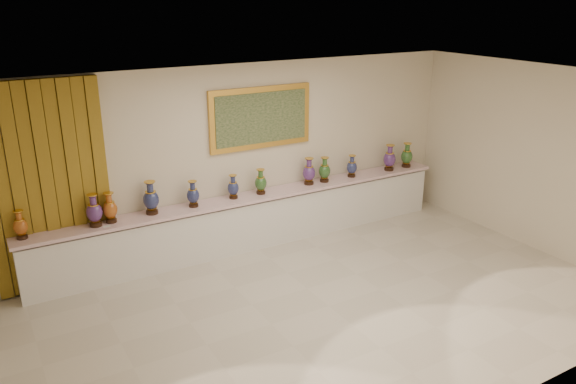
# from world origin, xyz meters

# --- Properties ---
(ground) EXTENTS (8.00, 8.00, 0.00)m
(ground) POSITION_xyz_m (0.00, 0.00, 0.00)
(ground) COLOR beige
(ground) RESTS_ON ground
(room) EXTENTS (8.00, 8.00, 8.00)m
(room) POSITION_xyz_m (-2.50, 2.44, 1.60)
(room) COLOR beige
(room) RESTS_ON ground
(counter) EXTENTS (7.28, 0.48, 0.90)m
(counter) POSITION_xyz_m (0.00, 2.27, 0.44)
(counter) COLOR white
(counter) RESTS_ON ground
(vase_0) EXTENTS (0.21, 0.21, 0.40)m
(vase_0) POSITION_xyz_m (-3.45, 2.28, 1.08)
(vase_0) COLOR #331D0E
(vase_0) RESTS_ON counter
(vase_1) EXTENTS (0.25, 0.25, 0.48)m
(vase_1) POSITION_xyz_m (-2.50, 2.22, 1.11)
(vase_1) COLOR #331D0E
(vase_1) RESTS_ON counter
(vase_2) EXTENTS (0.26, 0.26, 0.45)m
(vase_2) POSITION_xyz_m (-2.27, 2.26, 1.10)
(vase_2) COLOR #331D0E
(vase_2) RESTS_ON counter
(vase_3) EXTENTS (0.28, 0.28, 0.51)m
(vase_3) POSITION_xyz_m (-1.66, 2.29, 1.13)
(vase_3) COLOR #331D0E
(vase_3) RESTS_ON counter
(vase_4) EXTENTS (0.24, 0.24, 0.42)m
(vase_4) POSITION_xyz_m (-1.02, 2.26, 1.09)
(vase_4) COLOR #331D0E
(vase_4) RESTS_ON counter
(vase_5) EXTENTS (0.23, 0.23, 0.39)m
(vase_5) POSITION_xyz_m (-0.32, 2.29, 1.08)
(vase_5) COLOR #331D0E
(vase_5) RESTS_ON counter
(vase_6) EXTENTS (0.20, 0.20, 0.42)m
(vase_6) POSITION_xyz_m (0.16, 2.26, 1.09)
(vase_6) COLOR #331D0E
(vase_6) RESTS_ON counter
(vase_7) EXTENTS (0.27, 0.27, 0.47)m
(vase_7) POSITION_xyz_m (1.10, 2.28, 1.11)
(vase_7) COLOR #331D0E
(vase_7) RESTS_ON counter
(vase_8) EXTENTS (0.26, 0.26, 0.44)m
(vase_8) POSITION_xyz_m (1.41, 2.26, 1.10)
(vase_8) COLOR #331D0E
(vase_8) RESTS_ON counter
(vase_9) EXTENTS (0.21, 0.21, 0.40)m
(vase_9) POSITION_xyz_m (1.99, 2.25, 1.08)
(vase_9) COLOR #331D0E
(vase_9) RESTS_ON counter
(vase_10) EXTENTS (0.29, 0.29, 0.49)m
(vase_10) POSITION_xyz_m (2.83, 2.21, 1.12)
(vase_10) COLOR #331D0E
(vase_10) RESTS_ON counter
(vase_11) EXTENTS (0.23, 0.23, 0.47)m
(vase_11) POSITION_xyz_m (3.25, 2.22, 1.11)
(vase_11) COLOR #331D0E
(vase_11) RESTS_ON counter
(label_card) EXTENTS (0.10, 0.06, 0.00)m
(label_card) POSITION_xyz_m (-2.37, 2.13, 0.90)
(label_card) COLOR white
(label_card) RESTS_ON counter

